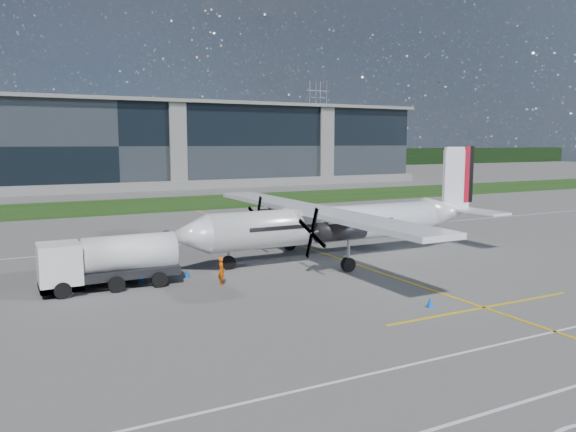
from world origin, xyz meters
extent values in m
plane|color=#555350|center=(0.00, 40.00, 0.00)|extent=(400.00, 400.00, 0.00)
cube|color=#193F11|center=(0.00, 48.00, 0.02)|extent=(400.00, 18.00, 0.04)
cube|color=black|center=(0.00, 80.00, 7.50)|extent=(120.00, 20.00, 15.00)
cube|color=black|center=(0.00, 140.00, 3.00)|extent=(400.00, 6.00, 6.00)
cube|color=yellow|center=(3.00, 10.00, 0.01)|extent=(0.20, 70.00, 0.01)
imported|color=#F25907|center=(-6.94, 4.32, 0.93)|extent=(0.59, 0.79, 1.86)
cone|color=blue|center=(-8.39, 9.56, 0.25)|extent=(0.36, 0.36, 0.50)
cone|color=blue|center=(0.71, -4.65, 0.25)|extent=(0.36, 0.36, 0.50)
cone|color=blue|center=(-8.15, 7.03, 0.25)|extent=(0.36, 0.36, 0.50)
cone|color=blue|center=(-10.93, 6.99, 0.25)|extent=(0.36, 0.36, 0.50)
camera|label=1|loc=(-18.08, -25.48, 8.15)|focal=35.00mm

